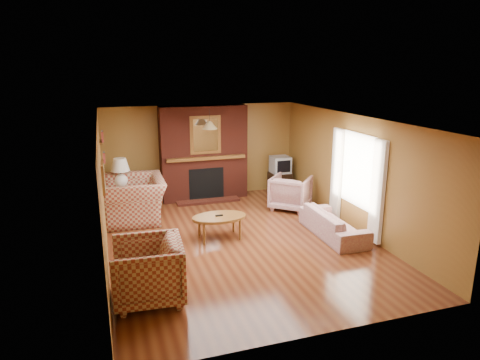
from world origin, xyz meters
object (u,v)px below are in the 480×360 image
object	(u,v)px
plaid_loveseat	(135,199)
crt_tv	(280,165)
table_lamp	(120,171)
tv_stand	(280,183)
plaid_armchair	(148,271)
fireplace	(204,154)
floral_armchair	(291,192)
coffee_table	(219,218)
floral_sofa	(333,223)
side_table	(123,200)

from	to	relation	value
plaid_loveseat	crt_tv	xyz separation A→B (m)	(3.90, 0.91, 0.31)
table_lamp	tv_stand	distance (m)	4.22
plaid_armchair	table_lamp	world-z (taller)	table_lamp
fireplace	floral_armchair	distance (m)	2.44
fireplace	crt_tv	xyz separation A→B (m)	(2.05, -0.19, -0.39)
plaid_armchair	crt_tv	xyz separation A→B (m)	(4.00, 4.50, 0.33)
coffee_table	plaid_armchair	bearing A→B (deg)	-129.54
floral_sofa	table_lamp	world-z (taller)	table_lamp
side_table	table_lamp	bearing A→B (deg)	0.00
fireplace	floral_armchair	world-z (taller)	fireplace
floral_armchair	crt_tv	size ratio (longest dim) A/B	1.85
coffee_table	side_table	size ratio (longest dim) A/B	1.80
floral_sofa	floral_armchair	bearing A→B (deg)	4.64
plaid_loveseat	plaid_armchair	xyz separation A→B (m)	(-0.10, -3.59, -0.02)
floral_armchair	tv_stand	bearing A→B (deg)	-60.12
side_table	tv_stand	xyz separation A→B (m)	(4.15, 0.35, -0.02)
plaid_armchair	coffee_table	world-z (taller)	plaid_armchair
plaid_armchair	coffee_table	size ratio (longest dim) A/B	0.94
plaid_loveseat	crt_tv	distance (m)	4.02
floral_armchair	crt_tv	distance (m)	1.38
fireplace	plaid_loveseat	world-z (taller)	fireplace
floral_sofa	floral_armchair	world-z (taller)	floral_armchair
fireplace	table_lamp	world-z (taller)	fireplace
floral_armchair	plaid_loveseat	bearing A→B (deg)	35.74
coffee_table	crt_tv	size ratio (longest dim) A/B	2.25
plaid_loveseat	table_lamp	world-z (taller)	table_lamp
floral_sofa	tv_stand	world-z (taller)	tv_stand
side_table	crt_tv	xyz separation A→B (m)	(4.15, 0.34, 0.49)
floral_sofa	side_table	size ratio (longest dim) A/B	2.98
plaid_armchair	tv_stand	xyz separation A→B (m)	(4.00, 4.51, -0.18)
floral_sofa	plaid_loveseat	bearing A→B (deg)	60.33
plaid_armchair	plaid_loveseat	bearing A→B (deg)	-177.89
fireplace	coffee_table	xyz separation A→B (m)	(-0.34, -2.74, -0.76)
side_table	table_lamp	size ratio (longest dim) A/B	0.86
plaid_loveseat	side_table	size ratio (longest dim) A/B	2.45
floral_sofa	tv_stand	bearing A→B (deg)	-1.85
floral_armchair	coffee_table	bearing A→B (deg)	72.43
fireplace	floral_sofa	xyz separation A→B (m)	(1.90, -3.32, -0.92)
tv_stand	coffee_table	bearing A→B (deg)	-138.70
tv_stand	floral_armchair	bearing A→B (deg)	-107.42
table_lamp	floral_armchair	bearing A→B (deg)	-13.72
plaid_loveseat	coffee_table	xyz separation A→B (m)	(1.51, -1.64, -0.06)
fireplace	floral_sofa	world-z (taller)	fireplace
fireplace	floral_armchair	xyz separation A→B (m)	(1.78, -1.48, -0.78)
coffee_table	table_lamp	size ratio (longest dim) A/B	1.54
floral_armchair	coffee_table	distance (m)	2.47
side_table	crt_tv	size ratio (longest dim) A/B	1.25
coffee_table	floral_armchair	bearing A→B (deg)	30.76
side_table	crt_tv	world-z (taller)	crt_tv
plaid_loveseat	tv_stand	distance (m)	4.01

